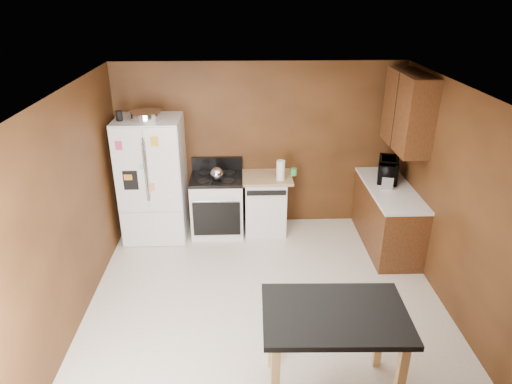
{
  "coord_description": "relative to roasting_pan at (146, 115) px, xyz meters",
  "views": [
    {
      "loc": [
        -0.27,
        -4.25,
        3.46
      ],
      "look_at": [
        -0.1,
        0.85,
        1.14
      ],
      "focal_mm": 32.0,
      "sensor_mm": 36.0,
      "label": 1
    }
  ],
  "objects": [
    {
      "name": "floor",
      "position": [
        1.55,
        -1.83,
        -1.85
      ],
      "size": [
        4.5,
        4.5,
        0.0
      ],
      "primitive_type": "plane",
      "color": "white",
      "rests_on": "ground"
    },
    {
      "name": "ceiling",
      "position": [
        1.55,
        -1.83,
        0.65
      ],
      "size": [
        4.5,
        4.5,
        0.0
      ],
      "primitive_type": "plane",
      "rotation": [
        3.14,
        0.0,
        0.0
      ],
      "color": "white",
      "rests_on": "ground"
    },
    {
      "name": "wall_back",
      "position": [
        1.55,
        0.42,
        -0.6
      ],
      "size": [
        4.2,
        0.0,
        4.2
      ],
      "primitive_type": "plane",
      "rotation": [
        1.57,
        0.0,
        0.0
      ],
      "color": "brown",
      "rests_on": "ground"
    },
    {
      "name": "wall_left",
      "position": [
        -0.55,
        -1.83,
        -0.6
      ],
      "size": [
        0.0,
        4.5,
        4.5
      ],
      "primitive_type": "plane",
      "rotation": [
        1.57,
        0.0,
        1.57
      ],
      "color": "brown",
      "rests_on": "ground"
    },
    {
      "name": "wall_right",
      "position": [
        3.65,
        -1.83,
        -0.6
      ],
      "size": [
        0.0,
        4.5,
        4.5
      ],
      "primitive_type": "plane",
      "rotation": [
        1.57,
        0.0,
        -1.57
      ],
      "color": "brown",
      "rests_on": "ground"
    },
    {
      "name": "roasting_pan",
      "position": [
        0.0,
        0.0,
        0.0
      ],
      "size": [
        0.42,
        0.42,
        0.1
      ],
      "primitive_type": "cylinder",
      "color": "silver",
      "rests_on": "refrigerator"
    },
    {
      "name": "pen_cup",
      "position": [
        -0.34,
        -0.07,
        0.01
      ],
      "size": [
        0.09,
        0.09,
        0.13
      ],
      "primitive_type": "cylinder",
      "color": "black",
      "rests_on": "refrigerator"
    },
    {
      "name": "kettle",
      "position": [
        0.93,
        -0.02,
        -0.86
      ],
      "size": [
        0.19,
        0.19,
        0.19
      ],
      "primitive_type": "sphere",
      "color": "silver",
      "rests_on": "gas_range"
    },
    {
      "name": "paper_towel",
      "position": [
        1.84,
        -0.01,
        -0.82
      ],
      "size": [
        0.13,
        0.13,
        0.28
      ],
      "primitive_type": "cylinder",
      "rotation": [
        0.0,
        0.0,
        -0.03
      ],
      "color": "white",
      "rests_on": "dishwasher"
    },
    {
      "name": "green_canister",
      "position": [
        2.05,
        0.15,
        -0.91
      ],
      "size": [
        0.1,
        0.1,
        0.1
      ],
      "primitive_type": "cylinder",
      "rotation": [
        0.0,
        0.0,
        -0.03
      ],
      "color": "#44B257",
      "rests_on": "dishwasher"
    },
    {
      "name": "toaster",
      "position": [
        3.29,
        -0.33,
        -0.86
      ],
      "size": [
        0.21,
        0.28,
        0.18
      ],
      "primitive_type": "cube",
      "rotation": [
        0.0,
        0.0,
        -0.24
      ],
      "color": "silver",
      "rests_on": "right_cabinets"
    },
    {
      "name": "microwave",
      "position": [
        3.38,
        -0.08,
        -0.81
      ],
      "size": [
        0.47,
        0.58,
        0.28
      ],
      "primitive_type": "imported",
      "rotation": [
        0.0,
        0.0,
        1.28
      ],
      "color": "black",
      "rests_on": "right_cabinets"
    },
    {
      "name": "refrigerator",
      "position": [
        -0.0,
        0.04,
        -0.95
      ],
      "size": [
        0.9,
        0.8,
        1.8
      ],
      "color": "white",
      "rests_on": "ground"
    },
    {
      "name": "gas_range",
      "position": [
        0.91,
        0.1,
        -1.39
      ],
      "size": [
        0.76,
        0.68,
        1.1
      ],
      "color": "white",
      "rests_on": "ground"
    },
    {
      "name": "dishwasher",
      "position": [
        1.63,
        0.12,
        -1.4
      ],
      "size": [
        0.78,
        0.63,
        0.89
      ],
      "color": "white",
      "rests_on": "ground"
    },
    {
      "name": "right_cabinets",
      "position": [
        3.39,
        -0.35,
        -0.94
      ],
      "size": [
        0.63,
        1.58,
        2.45
      ],
      "color": "brown",
      "rests_on": "ground"
    },
    {
      "name": "island",
      "position": [
        2.06,
        -2.99,
        -1.08
      ],
      "size": [
        1.27,
        0.86,
        0.91
      ],
      "color": "black",
      "rests_on": "ground"
    }
  ]
}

